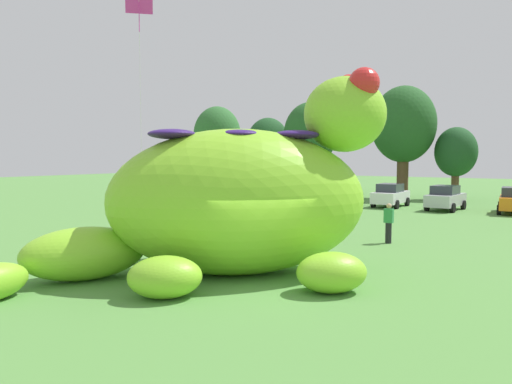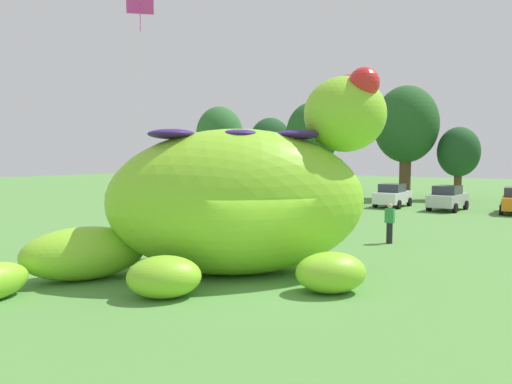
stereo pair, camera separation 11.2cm
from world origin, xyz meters
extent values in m
plane|color=#568E42|center=(0.00, 0.00, 0.00)|extent=(160.00, 160.00, 0.00)
ellipsoid|color=#8CD12D|center=(-1.43, 0.92, 2.27)|extent=(8.69, 8.43, 4.54)
ellipsoid|color=#8CD12D|center=(1.11, 3.24, 5.03)|extent=(3.57, 3.55, 2.40)
sphere|color=red|center=(0.93, 3.97, 5.93)|extent=(0.96, 0.96, 0.96)
sphere|color=red|center=(1.82, 2.99, 5.93)|extent=(0.96, 0.96, 0.96)
ellipsoid|color=navy|center=(-0.09, 2.15, 4.36)|extent=(2.30, 2.32, 0.30)
ellipsoid|color=navy|center=(-1.43, 0.92, 4.36)|extent=(2.30, 2.32, 0.30)
ellipsoid|color=navy|center=(-2.92, -0.44, 4.36)|extent=(2.30, 2.32, 0.30)
ellipsoid|color=#8CD12D|center=(-1.49, 4.28, 0.56)|extent=(2.37, 2.34, 1.11)
ellipsoid|color=#8CD12D|center=(1.92, 0.56, 0.56)|extent=(2.37, 2.34, 1.11)
ellipsoid|color=#8CD12D|center=(-4.63, 1.13, 0.56)|extent=(2.37, 2.34, 1.11)
ellipsoid|color=#8CD12D|center=(-1.50, -2.29, 0.56)|extent=(2.37, 2.34, 1.11)
ellipsoid|color=#8CD12D|center=(-4.85, -2.22, 0.80)|extent=(3.29, 4.06, 1.59)
cube|color=#1E7238|center=(-12.31, 24.44, 0.72)|extent=(2.11, 4.25, 0.80)
cube|color=#2D333D|center=(-12.29, 24.29, 1.42)|extent=(1.69, 2.11, 0.60)
cylinder|color=black|center=(-13.28, 25.62, 0.32)|extent=(0.30, 0.66, 0.64)
cylinder|color=black|center=(-11.59, 25.79, 0.32)|extent=(0.30, 0.66, 0.64)
cylinder|color=black|center=(-13.02, 23.09, 0.32)|extent=(0.30, 0.66, 0.64)
cylinder|color=black|center=(-11.33, 23.26, 0.32)|extent=(0.30, 0.66, 0.64)
cube|color=black|center=(-7.94, 23.45, 0.72)|extent=(1.93, 4.19, 0.80)
cube|color=#2D333D|center=(-7.93, 23.30, 1.42)|extent=(1.60, 2.05, 0.60)
cylinder|color=black|center=(-8.86, 24.67, 0.32)|extent=(0.28, 0.65, 0.64)
cylinder|color=black|center=(-7.16, 24.77, 0.32)|extent=(0.28, 0.65, 0.64)
cylinder|color=black|center=(-8.71, 22.13, 0.32)|extent=(0.28, 0.65, 0.64)
cylinder|color=black|center=(-7.02, 22.23, 0.32)|extent=(0.28, 0.65, 0.64)
cube|color=white|center=(-4.05, 24.03, 0.72)|extent=(1.72, 4.11, 0.80)
cube|color=#2D333D|center=(-4.05, 23.88, 1.42)|extent=(1.50, 1.97, 0.60)
cylinder|color=black|center=(-4.89, 25.31, 0.32)|extent=(0.24, 0.64, 0.64)
cylinder|color=black|center=(-3.19, 25.30, 0.32)|extent=(0.24, 0.64, 0.64)
cylinder|color=black|center=(-4.90, 22.77, 0.32)|extent=(0.24, 0.64, 0.64)
cylinder|color=black|center=(-3.20, 22.76, 0.32)|extent=(0.24, 0.64, 0.64)
cube|color=#B7BABF|center=(-0.13, 23.82, 0.72)|extent=(2.01, 4.22, 0.80)
cube|color=#2D333D|center=(-0.14, 23.67, 1.42)|extent=(1.64, 2.08, 0.60)
cylinder|color=black|center=(-0.88, 25.15, 0.32)|extent=(0.29, 0.66, 0.64)
cylinder|color=black|center=(0.82, 25.02, 0.32)|extent=(0.29, 0.66, 0.64)
cylinder|color=black|center=(-1.07, 22.61, 0.32)|extent=(0.29, 0.66, 0.64)
cylinder|color=black|center=(0.62, 22.48, 0.32)|extent=(0.29, 0.66, 0.64)
cylinder|color=black|center=(3.09, 25.38, 0.32)|extent=(0.30, 0.66, 0.64)
cylinder|color=black|center=(3.33, 22.85, 0.32)|extent=(0.30, 0.66, 0.64)
cylinder|color=brown|center=(-25.98, 31.53, 1.62)|extent=(0.93, 0.93, 3.25)
ellipsoid|color=#2D662D|center=(-25.98, 31.53, 6.11)|extent=(5.20, 5.20, 6.24)
cylinder|color=brown|center=(-18.39, 29.93, 1.33)|extent=(0.76, 0.76, 2.66)
ellipsoid|color=#1E4C23|center=(-18.39, 29.93, 5.00)|extent=(4.26, 4.26, 5.11)
cylinder|color=brown|center=(-13.79, 30.09, 1.55)|extent=(0.89, 0.89, 3.11)
ellipsoid|color=#235623|center=(-13.79, 30.09, 5.84)|extent=(4.97, 4.97, 5.97)
cylinder|color=brown|center=(-5.40, 31.44, 1.73)|extent=(0.99, 0.99, 3.47)
ellipsoid|color=#235623|center=(-5.40, 31.44, 6.52)|extent=(5.55, 5.55, 6.66)
cylinder|color=brown|center=(-1.29, 32.74, 1.09)|extent=(0.63, 0.63, 2.19)
ellipsoid|color=#1E4C23|center=(-1.29, 32.74, 4.11)|extent=(3.50, 3.50, 4.20)
cylinder|color=black|center=(-4.85, 14.44, 0.44)|extent=(0.26, 0.26, 0.88)
cube|color=#338C4C|center=(-4.85, 14.44, 1.18)|extent=(0.38, 0.22, 0.60)
sphere|color=brown|center=(-4.85, 14.44, 1.60)|extent=(0.22, 0.22, 0.22)
cylinder|color=black|center=(0.75, 8.89, 0.44)|extent=(0.26, 0.26, 0.88)
cube|color=#338C4C|center=(0.75, 8.89, 1.18)|extent=(0.38, 0.22, 0.60)
sphere|color=tan|center=(0.75, 8.89, 1.60)|extent=(0.22, 0.22, 0.22)
cylinder|color=brown|center=(-7.86, 3.00, 0.07)|extent=(0.06, 0.06, 0.15)
cylinder|color=silver|center=(-7.86, 3.00, 5.22)|extent=(0.01, 0.01, 10.15)
cylinder|color=#D833A5|center=(-7.86, 3.00, 9.40)|extent=(0.03, 0.03, 1.20)
camera|label=1|loc=(7.35, -11.46, 3.67)|focal=34.32mm
camera|label=2|loc=(7.45, -11.40, 3.67)|focal=34.32mm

